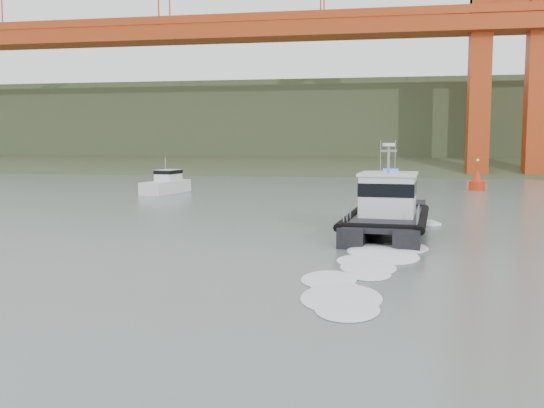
# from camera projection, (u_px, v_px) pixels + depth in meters

# --- Properties ---
(ground) EXTENTS (400.00, 400.00, 0.00)m
(ground) POSITION_uv_depth(u_px,v_px,m) (241.00, 307.00, 19.40)
(ground) COLOR slate
(ground) RESTS_ON ground
(headlands) EXTENTS (500.00, 105.36, 27.12)m
(headlands) POSITION_uv_depth(u_px,v_px,m) (364.00, 134.00, 141.47)
(headlands) COLOR #334125
(headlands) RESTS_ON ground
(patrol_boat) EXTENTS (4.99, 11.41, 5.39)m
(patrol_boat) POSITION_uv_depth(u_px,v_px,m) (387.00, 210.00, 34.76)
(patrol_boat) COLOR black
(patrol_boat) RESTS_ON ground
(motorboat) EXTENTS (3.36, 7.10, 3.75)m
(motorboat) POSITION_uv_depth(u_px,v_px,m) (167.00, 184.00, 62.31)
(motorboat) COLOR silver
(motorboat) RESTS_ON ground
(nav_buoy) EXTENTS (1.73, 1.73, 3.60)m
(nav_buoy) POSITION_uv_depth(u_px,v_px,m) (477.00, 181.00, 66.02)
(nav_buoy) COLOR red
(nav_buoy) RESTS_ON ground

